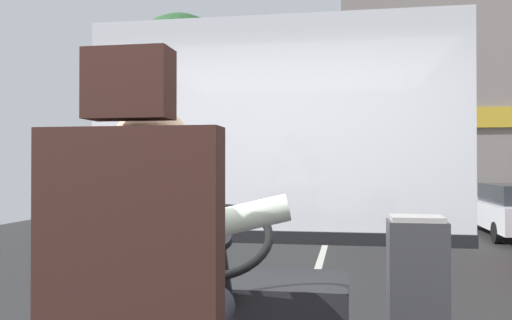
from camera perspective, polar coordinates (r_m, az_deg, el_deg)
ground at (r=10.77m, az=7.19°, el=-9.42°), size 18.00×44.00×0.06m
bus_driver at (r=1.63m, az=-10.31°, el=-10.78°), size 0.75×0.55×0.73m
steering_console at (r=2.84m, az=-1.84°, el=-15.92°), size 1.10×0.99×0.80m
fare_box at (r=2.34m, az=16.64°, el=-15.10°), size 0.23×0.20×0.77m
windshield_panel at (r=3.49m, az=1.77°, el=0.66°), size 2.50×0.08×1.48m
street_tree at (r=14.62m, az=-7.99°, el=9.50°), size 2.83×2.83×5.64m
shop_building at (r=20.04m, az=23.14°, el=7.05°), size 9.67×5.15×8.58m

